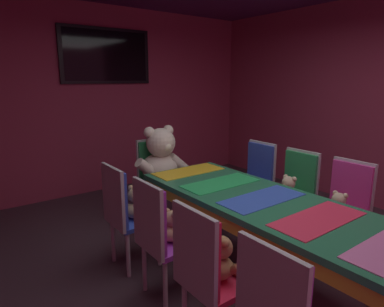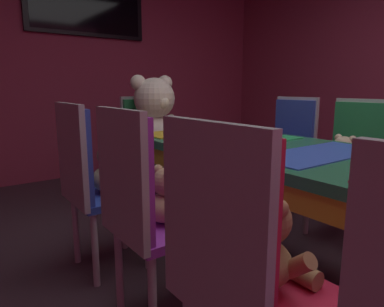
# 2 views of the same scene
# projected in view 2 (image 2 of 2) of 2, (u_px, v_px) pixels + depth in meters

# --- Properties ---
(ground_plane) EXTENTS (7.90, 7.90, 0.00)m
(ground_plane) POSITION_uv_depth(u_px,v_px,m) (310.00, 288.00, 1.84)
(ground_plane) COLOR #3F2D38
(wall_back) EXTENTS (5.20, 0.12, 2.80)m
(wall_back) POSITION_uv_depth(u_px,v_px,m) (87.00, 59.00, 4.11)
(wall_back) COLOR #99334C
(wall_back) RESTS_ON ground_plane
(banquet_table) EXTENTS (0.90, 2.47, 0.75)m
(banquet_table) POSITION_uv_depth(u_px,v_px,m) (318.00, 170.00, 1.72)
(banquet_table) COLOR #26724C
(banquet_table) RESTS_ON ground_plane
(chair_left_1) EXTENTS (0.42, 0.41, 0.98)m
(chair_left_1) POSITION_uv_depth(u_px,v_px,m) (232.00, 258.00, 0.96)
(chair_left_1) COLOR red
(chair_left_1) RESTS_ON ground_plane
(teddy_left_1) EXTENTS (0.25, 0.32, 0.30)m
(teddy_left_1) POSITION_uv_depth(u_px,v_px,m) (267.00, 247.00, 1.04)
(teddy_left_1) COLOR #9E7247
(teddy_left_1) RESTS_ON chair_left_1
(chair_left_2) EXTENTS (0.42, 0.41, 0.98)m
(chair_left_2) POSITION_uv_depth(u_px,v_px,m) (139.00, 199.00, 1.46)
(chair_left_2) COLOR purple
(chair_left_2) RESTS_ON ground_plane
(teddy_left_2) EXTENTS (0.22, 0.28, 0.26)m
(teddy_left_2) POSITION_uv_depth(u_px,v_px,m) (167.00, 199.00, 1.55)
(teddy_left_2) COLOR tan
(teddy_left_2) RESTS_ON chair_left_2
(chair_left_3) EXTENTS (0.42, 0.41, 0.98)m
(chair_left_3) POSITION_uv_depth(u_px,v_px,m) (87.00, 173.00, 1.91)
(chair_left_3) COLOR #2D47B2
(chair_left_3) RESTS_ON ground_plane
(teddy_left_3) EXTENTS (0.25, 0.32, 0.30)m
(teddy_left_3) POSITION_uv_depth(u_px,v_px,m) (112.00, 171.00, 1.99)
(teddy_left_3) COLOR tan
(teddy_left_3) RESTS_ON chair_left_3
(chair_right_2) EXTENTS (0.42, 0.41, 0.98)m
(chair_right_2) POSITION_uv_depth(u_px,v_px,m) (353.00, 153.00, 2.47)
(chair_right_2) COLOR #268C4C
(chair_right_2) RESTS_ON ground_plane
(teddy_right_2) EXTENTS (0.23, 0.30, 0.28)m
(teddy_right_2) POSITION_uv_depth(u_px,v_px,m) (342.00, 158.00, 2.39)
(teddy_right_2) COLOR beige
(teddy_right_2) RESTS_ON chair_right_2
(chair_right_3) EXTENTS (0.42, 0.41, 0.98)m
(chair_right_3) POSITION_uv_depth(u_px,v_px,m) (289.00, 143.00, 2.93)
(chair_right_3) COLOR #2D47B2
(chair_right_3) RESTS_ON ground_plane
(throne_chair) EXTENTS (0.41, 0.42, 0.98)m
(throne_chair) POSITION_uv_depth(u_px,v_px,m) (146.00, 139.00, 3.14)
(throne_chair) COLOR #268C4C
(throne_chair) RESTS_ON ground_plane
(king_teddy_bear) EXTENTS (0.75, 0.58, 0.71)m
(king_teddy_bear) POSITION_uv_depth(u_px,v_px,m) (156.00, 123.00, 2.97)
(king_teddy_bear) COLOR silver
(king_teddy_bear) RESTS_ON throne_chair
(wall_tv) EXTENTS (1.38, 0.06, 0.80)m
(wall_tv) POSITION_uv_depth(u_px,v_px,m) (87.00, 0.00, 3.91)
(wall_tv) COLOR black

